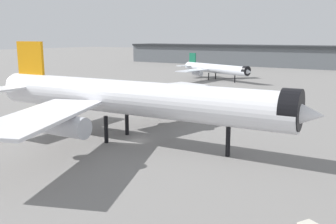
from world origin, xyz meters
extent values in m
plane|color=slate|center=(0.00, 0.00, 0.00)|extent=(900.00, 900.00, 0.00)
cylinder|color=white|center=(-1.03, -0.56, 7.63)|extent=(56.58, 10.01, 5.87)
cone|color=white|center=(27.04, 1.52, 7.63)|extent=(6.86, 6.21, 5.75)
cone|color=white|center=(-29.10, -2.64, 7.63)|extent=(8.02, 6.12, 5.57)
cylinder|color=black|center=(25.87, 1.43, 8.07)|extent=(3.07, 6.10, 5.92)
cube|color=white|center=(-6.51, 14.67, 6.89)|extent=(14.78, 26.75, 0.47)
cylinder|color=#B7BAC1|center=(-4.94, 11.74, 4.96)|extent=(8.10, 3.80, 3.23)
cube|color=white|center=(-4.20, -16.44, 6.89)|extent=(17.93, 26.86, 0.47)
cylinder|color=#B7BAC1|center=(-3.08, -13.31, 4.96)|extent=(8.10, 3.80, 3.23)
cube|color=orange|center=(-24.61, -2.31, 12.32)|extent=(6.78, 1.08, 9.39)
cube|color=white|center=(-26.22, 4.12, 8.21)|extent=(5.80, 10.48, 0.35)
cube|color=white|center=(-25.25, -8.91, 8.21)|extent=(5.80, 10.48, 0.35)
cylinder|color=black|center=(16.93, 0.77, 2.35)|extent=(0.70, 0.70, 4.69)
cylinder|color=black|center=(-4.07, 2.30, 2.35)|extent=(0.70, 0.70, 4.69)
cylinder|color=black|center=(-3.61, -3.84, 2.35)|extent=(0.70, 0.70, 4.69)
cylinder|color=silver|center=(-30.46, 92.48, 4.81)|extent=(34.98, 16.83, 3.70)
cone|color=silver|center=(-13.65, 85.78, 4.81)|extent=(5.13, 4.88, 3.63)
cone|color=silver|center=(-47.27, 99.17, 4.81)|extent=(5.77, 5.05, 3.52)
cylinder|color=black|center=(-14.34, 86.05, 5.09)|extent=(2.93, 4.09, 3.74)
cube|color=silver|center=(-29.35, 102.79, 4.35)|extent=(14.86, 16.22, 0.30)
cylinder|color=#B7BAC1|center=(-29.26, 100.65, 3.13)|extent=(5.46, 3.77, 2.04)
cube|color=silver|center=(-36.74, 84.22, 4.35)|extent=(6.83, 16.62, 0.30)
cylinder|color=#B7BAC1|center=(-35.21, 85.72, 3.13)|extent=(5.46, 3.77, 2.04)
cube|color=#0F5138|center=(-44.58, 98.10, 7.77)|extent=(4.17, 1.95, 5.92)
cube|color=silver|center=(-43.70, 102.25, 5.18)|extent=(5.44, 7.26, 0.22)
cube|color=silver|center=(-46.80, 94.48, 5.18)|extent=(5.44, 7.26, 0.22)
cylinder|color=black|center=(-19.70, 88.19, 1.48)|extent=(0.44, 0.44, 2.96)
cylinder|color=black|center=(-31.42, 94.95, 1.48)|extent=(0.44, 0.44, 2.96)
cylinder|color=black|center=(-32.86, 91.34, 1.48)|extent=(0.44, 0.44, 2.96)
cube|color=slate|center=(-8.97, 179.90, 5.77)|extent=(250.36, 23.29, 11.55)
cube|color=#232628|center=(-8.97, 179.90, 12.15)|extent=(250.37, 25.47, 1.20)
cone|color=#F2600C|center=(-37.60, 11.06, 0.32)|extent=(0.51, 0.51, 0.64)
camera|label=1|loc=(39.51, -50.28, 17.94)|focal=40.27mm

